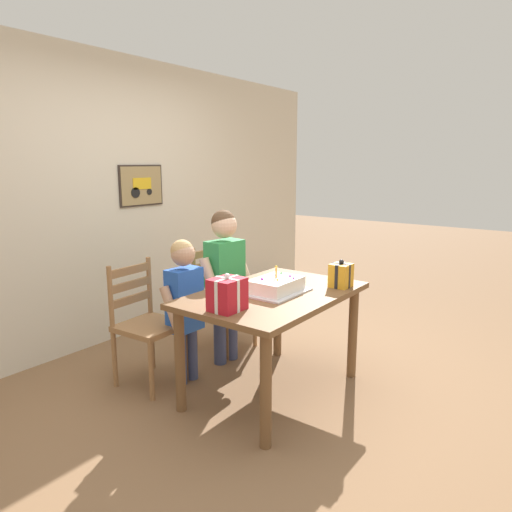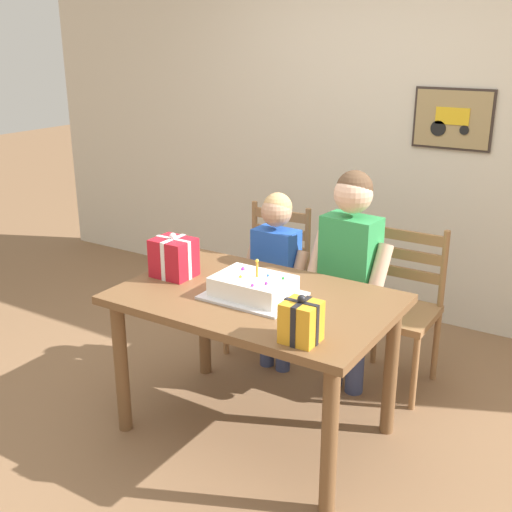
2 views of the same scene
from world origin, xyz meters
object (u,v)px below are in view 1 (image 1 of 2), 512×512
Objects in this scene: birthday_cake at (276,286)px; child_older at (225,271)px; gift_box_red_large at (341,275)px; gift_box_beside_cake at (227,294)px; chair_left at (146,323)px; chair_right at (221,297)px; dining_table at (273,307)px; child_younger at (185,297)px.

birthday_cake is 0.35× the size of child_older.
gift_box_red_large is 0.88× the size of gift_box_beside_cake.
birthday_cake is 0.50m from gift_box_beside_cake.
chair_left is (0.07, 0.85, -0.39)m from gift_box_beside_cake.
chair_right is at bearing 0.01° from chair_left.
child_older is at bearing 41.11° from gift_box_beside_cake.
child_older reaches higher than chair_left.
child_older is (-0.22, -0.23, 0.31)m from chair_right.
chair_right is at bearing 63.40° from dining_table.
dining_table is 1.20× the size of child_younger.
gift_box_red_large is 0.22× the size of chair_right.
birthday_cake is 0.48× the size of chair_left.
chair_left is 0.86m from chair_right.
dining_table is 0.97m from chair_left.
gift_box_red_large is at bearing -34.71° from birthday_cake.
gift_box_red_large is 1.22m from chair_right.
birthday_cake is (-0.00, -0.02, 0.16)m from dining_table.
gift_box_beside_cake is (-0.50, 0.00, 0.21)m from dining_table.
child_younger is (-0.25, 0.64, -0.13)m from birthday_cake.
birthday_cake is at bearing -116.27° from chair_right.
gift_box_beside_cake is at bearing -94.51° from chair_left.
gift_box_beside_cake is at bearing -111.65° from child_younger.
chair_left is 0.72× the size of child_older.
dining_table is 0.67m from child_younger.
chair_right is at bearing 42.60° from gift_box_beside_cake.
child_older is at bearing -19.90° from chair_left.
birthday_cake is at bearing -64.06° from chair_left.
gift_box_beside_cake is 0.69m from child_younger.
chair_left reaches higher than dining_table.
dining_table is 0.67m from child_older.
child_younger reaches higher than birthday_cake.
gift_box_beside_cake is 1.31m from chair_right.
dining_table is 1.43× the size of chair_right.
child_younger is (-0.25, 0.62, 0.02)m from dining_table.
child_younger is at bearing 111.02° from birthday_cake.
child_older is (-0.20, 0.93, -0.06)m from gift_box_red_large.
child_older is at bearing 71.47° from birthday_cake.
child_older is at bearing -0.05° from child_younger.
chair_right is 0.44m from child_older.
dining_table is 6.37× the size of gift_box_red_large.
gift_box_beside_cake reaches higher than dining_table.
gift_box_red_large is at bearing -54.51° from child_younger.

